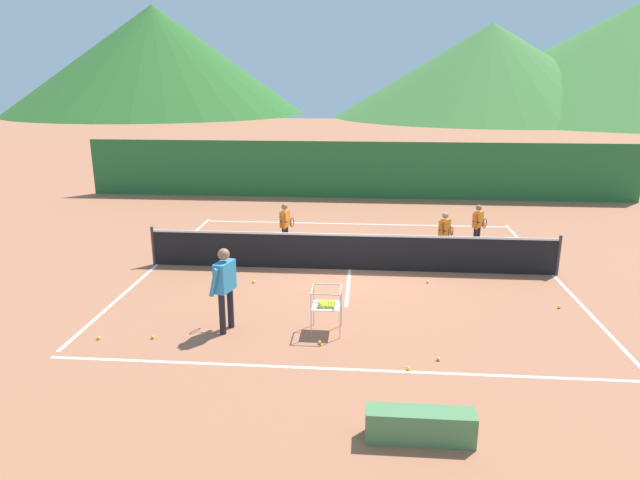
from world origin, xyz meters
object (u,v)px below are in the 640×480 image
at_px(student_0, 285,222).
at_px(tennis_ball_3, 320,342).
at_px(tennis_ball_5, 559,307).
at_px(tennis_ball_6, 408,368).
at_px(student_1, 445,231).
at_px(student_2, 478,222).
at_px(tennis_net, 350,251).
at_px(instructor, 225,282).
at_px(tennis_ball_1, 153,337).
at_px(tennis_ball_4, 99,338).
at_px(courtside_bench, 420,426).
at_px(tennis_ball_0, 428,282).
at_px(ball_cart, 326,304).
at_px(tennis_ball_2, 438,359).
at_px(tennis_ball_7, 254,282).

bearing_deg(student_0, tennis_ball_3, -76.05).
relative_size(tennis_ball_5, tennis_ball_6, 1.00).
xyz_separation_m(student_1, student_2, (1.10, 1.03, 0.00)).
height_order(tennis_net, instructor, instructor).
bearing_deg(tennis_ball_1, instructor, 20.31).
relative_size(instructor, tennis_ball_4, 25.07).
bearing_deg(student_1, courtside_bench, -99.36).
distance_m(tennis_net, tennis_ball_3, 4.41).
distance_m(tennis_ball_0, tennis_ball_6, 4.43).
xyz_separation_m(tennis_net, tennis_ball_0, (1.94, -0.86, -0.47)).
bearing_deg(instructor, tennis_ball_6, -20.61).
xyz_separation_m(student_2, tennis_ball_6, (-2.51, -7.49, -0.76)).
bearing_deg(student_2, tennis_ball_0, -119.02).
xyz_separation_m(tennis_net, ball_cart, (-0.34, -3.81, 0.08)).
height_order(tennis_ball_1, tennis_ball_2, same).
height_order(ball_cart, tennis_ball_3, ball_cart).
distance_m(student_0, ball_cart, 5.82).
distance_m(student_1, tennis_ball_1, 8.44).
bearing_deg(tennis_ball_4, student_1, 38.43).
bearing_deg(tennis_ball_7, tennis_ball_0, 4.63).
xyz_separation_m(tennis_ball_0, tennis_ball_5, (2.71, -1.36, 0.00)).
distance_m(student_0, student_2, 5.66).
relative_size(tennis_net, tennis_ball_0, 156.54).
bearing_deg(tennis_ball_4, tennis_ball_5, 13.91).
bearing_deg(tennis_ball_4, tennis_ball_7, 54.66).
height_order(student_2, courtside_bench, student_2).
bearing_deg(tennis_ball_0, tennis_ball_7, -175.37).
bearing_deg(tennis_ball_3, tennis_ball_6, -28.22).
bearing_deg(tennis_ball_0, tennis_ball_6, -100.05).
bearing_deg(ball_cart, tennis_ball_3, -98.74).
bearing_deg(student_1, tennis_ball_0, -106.85).
height_order(tennis_net, tennis_ball_2, tennis_net).
xyz_separation_m(tennis_ball_1, tennis_ball_5, (8.31, 2.19, 0.00)).
relative_size(tennis_net, courtside_bench, 7.10).
relative_size(tennis_ball_4, tennis_ball_6, 1.00).
bearing_deg(tennis_ball_6, tennis_ball_5, 40.83).
xyz_separation_m(tennis_ball_3, courtside_bench, (1.62, -2.81, 0.20)).
height_order(student_0, tennis_ball_1, student_0).
distance_m(tennis_net, student_2, 4.33).
distance_m(ball_cart, tennis_ball_1, 3.42).
xyz_separation_m(tennis_ball_4, tennis_ball_5, (9.34, 2.31, 0.00)).
height_order(tennis_ball_4, tennis_ball_6, same).
relative_size(tennis_ball_0, tennis_ball_1, 1.00).
bearing_deg(tennis_ball_0, tennis_ball_2, -93.09).
distance_m(tennis_ball_0, tennis_ball_2, 3.99).
height_order(tennis_ball_2, courtside_bench, courtside_bench).
xyz_separation_m(tennis_ball_2, tennis_ball_7, (-4.06, 3.64, 0.00)).
relative_size(instructor, tennis_ball_1, 25.07).
xyz_separation_m(tennis_ball_7, courtside_bench, (3.52, -5.97, 0.20)).
bearing_deg(tennis_ball_4, student_2, 39.10).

